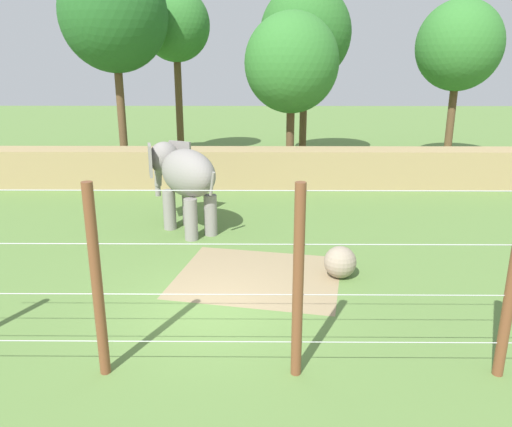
# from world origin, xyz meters

# --- Properties ---
(ground_plane) EXTENTS (120.00, 120.00, 0.00)m
(ground_plane) POSITION_xyz_m (0.00, 0.00, 0.00)
(ground_plane) COLOR #5B7F3D
(dirt_patch) EXTENTS (5.20, 4.66, 0.01)m
(dirt_patch) POSITION_xyz_m (1.08, 2.01, 0.00)
(dirt_patch) COLOR #937F5B
(dirt_patch) RESTS_ON ground
(embankment_wall) EXTENTS (36.00, 1.80, 1.81)m
(embankment_wall) POSITION_xyz_m (0.00, 12.90, 0.91)
(embankment_wall) COLOR tan
(embankment_wall) RESTS_ON ground
(elephant) EXTENTS (3.23, 3.57, 3.04)m
(elephant) POSITION_xyz_m (-1.57, 6.14, 2.01)
(elephant) COLOR gray
(elephant) RESTS_ON ground
(enrichment_ball) EXTENTS (0.91, 0.91, 0.91)m
(enrichment_ball) POSITION_xyz_m (3.38, 1.99, 0.45)
(enrichment_ball) COLOR gray
(enrichment_ball) RESTS_ON ground
(cable_fence) EXTENTS (12.53, 0.20, 3.83)m
(cable_fence) POSITION_xyz_m (-0.01, -2.59, 1.93)
(cable_fence) COLOR brown
(cable_fence) RESTS_ON ground
(tree_far_left) EXTENTS (4.98, 4.98, 8.42)m
(tree_far_left) POSITION_xyz_m (2.78, 16.43, 5.78)
(tree_far_left) COLOR brown
(tree_far_left) RESTS_ON ground
(tree_left_of_centre) EXTENTS (4.73, 4.73, 9.20)m
(tree_left_of_centre) POSITION_xyz_m (12.22, 18.38, 6.69)
(tree_left_of_centre) COLOR brown
(tree_left_of_centre) RESTS_ON ground
(tree_behind_wall) EXTENTS (5.59, 5.59, 11.13)m
(tree_behind_wall) POSITION_xyz_m (-6.51, 16.75, 8.16)
(tree_behind_wall) COLOR brown
(tree_behind_wall) RESTS_ON ground
(tree_right_of_centre) EXTENTS (4.08, 4.08, 10.11)m
(tree_right_of_centre) POSITION_xyz_m (-3.93, 20.63, 7.88)
(tree_right_of_centre) COLOR brown
(tree_right_of_centre) RESTS_ON ground
(tree_far_right) EXTENTS (5.30, 5.30, 10.21)m
(tree_far_right) POSITION_xyz_m (3.76, 19.79, 7.40)
(tree_far_right) COLOR brown
(tree_far_right) RESTS_ON ground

